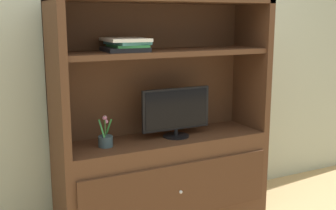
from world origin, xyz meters
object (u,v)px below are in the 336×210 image
object	(u,v)px
media_console	(164,155)
tv_monitor	(176,111)
potted_plant	(105,140)
magazine_stack	(126,45)

from	to	relation	value
media_console	tv_monitor	xyz separation A→B (m)	(0.08, -0.02, 0.32)
media_console	potted_plant	xyz separation A→B (m)	(-0.45, -0.02, 0.18)
media_console	potted_plant	world-z (taller)	media_console
media_console	tv_monitor	size ratio (longest dim) A/B	3.09
tv_monitor	potted_plant	distance (m)	0.55
potted_plant	magazine_stack	distance (m)	0.65
media_console	potted_plant	size ratio (longest dim) A/B	7.68
tv_monitor	magazine_stack	bearing A→B (deg)	177.07
magazine_stack	tv_monitor	bearing A→B (deg)	-2.93
potted_plant	magazine_stack	bearing A→B (deg)	6.04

